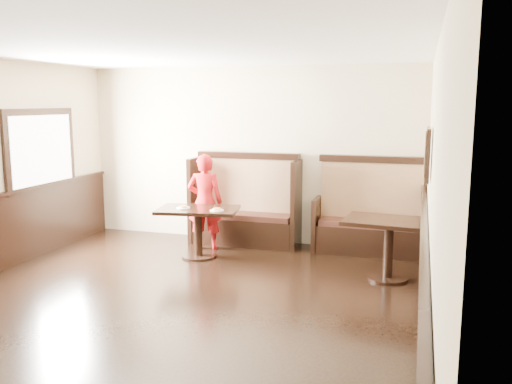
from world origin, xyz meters
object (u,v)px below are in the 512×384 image
at_px(booth_main, 246,211).
at_px(table_neighbor, 389,235).
at_px(table_main, 198,220).
at_px(booth_neighbor, 369,221).
at_px(child, 205,202).

distance_m(booth_main, table_neighbor, 2.60).
bearing_deg(table_main, booth_main, 58.19).
bearing_deg(table_main, booth_neighbor, 13.14).
bearing_deg(child, booth_neighbor, -179.04).
relative_size(booth_neighbor, table_main, 1.33).
distance_m(booth_main, booth_neighbor, 1.95).
height_order(table_main, table_neighbor, table_neighbor).
height_order(booth_main, child, child).
xyz_separation_m(table_main, child, (-0.08, 0.46, 0.18)).
distance_m(table_main, table_neighbor, 2.71).
bearing_deg(table_main, child, 90.21).
bearing_deg(table_neighbor, child, 172.35).
relative_size(table_main, table_neighbor, 1.05).
distance_m(booth_neighbor, table_main, 2.55).
bearing_deg(booth_neighbor, table_main, -157.22).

